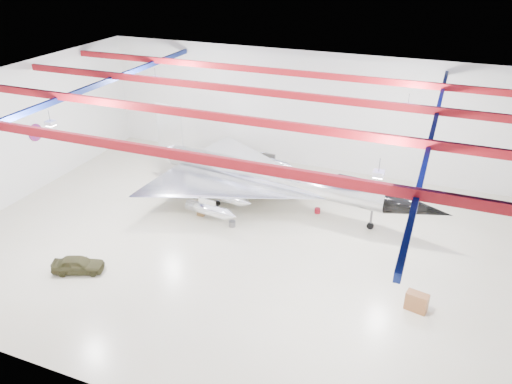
% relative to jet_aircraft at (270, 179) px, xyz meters
% --- Properties ---
extents(floor, '(40.00, 40.00, 0.00)m').
position_rel_jet_aircraft_xyz_m(floor, '(-0.06, -6.05, -2.37)').
color(floor, beige).
rests_on(floor, ground).
extents(wall_back, '(40.00, 0.00, 40.00)m').
position_rel_jet_aircraft_xyz_m(wall_back, '(-0.06, 8.95, 3.13)').
color(wall_back, silver).
rests_on(wall_back, floor).
extents(wall_left, '(0.00, 30.00, 30.00)m').
position_rel_jet_aircraft_xyz_m(wall_left, '(-20.06, -6.05, 3.13)').
color(wall_left, silver).
rests_on(wall_left, floor).
extents(ceiling, '(40.00, 40.00, 0.00)m').
position_rel_jet_aircraft_xyz_m(ceiling, '(-0.06, -6.05, 8.63)').
color(ceiling, '#0A0F38').
rests_on(ceiling, wall_back).
extents(ceiling_structure, '(39.50, 29.50, 1.08)m').
position_rel_jet_aircraft_xyz_m(ceiling_structure, '(-0.06, -6.05, 7.96)').
color(ceiling_structure, maroon).
rests_on(ceiling_structure, ceiling).
extents(wall_roundel, '(0.10, 1.50, 1.50)m').
position_rel_jet_aircraft_xyz_m(wall_roundel, '(-20.00, -4.05, 2.63)').
color(wall_roundel, '#B21414').
rests_on(wall_roundel, wall_left).
extents(jet_aircraft, '(26.48, 16.59, 7.22)m').
position_rel_jet_aircraft_xyz_m(jet_aircraft, '(0.00, 0.00, 0.00)').
color(jet_aircraft, silver).
rests_on(jet_aircraft, floor).
extents(jeep, '(3.63, 2.56, 1.15)m').
position_rel_jet_aircraft_xyz_m(jeep, '(-8.50, -13.62, -1.79)').
color(jeep, '#3A381D').
rests_on(jeep, floor).
extents(desk, '(1.40, 0.90, 1.18)m').
position_rel_jet_aircraft_xyz_m(desk, '(12.72, -9.26, -1.78)').
color(desk, brown).
rests_on(desk, floor).
extents(crate_ply, '(0.58, 0.46, 0.41)m').
position_rel_jet_aircraft_xyz_m(crate_ply, '(-4.47, -3.80, -2.17)').
color(crate_ply, olive).
rests_on(crate_ply, floor).
extents(toolbox_red, '(0.49, 0.44, 0.28)m').
position_rel_jet_aircraft_xyz_m(toolbox_red, '(-0.97, 1.12, -2.23)').
color(toolbox_red, maroon).
rests_on(toolbox_red, floor).
extents(engine_drum, '(0.52, 0.52, 0.47)m').
position_rel_jet_aircraft_xyz_m(engine_drum, '(-1.44, -4.46, -2.14)').
color(engine_drum, '#59595B').
rests_on(engine_drum, floor).
extents(parts_bin, '(0.66, 0.57, 0.41)m').
position_rel_jet_aircraft_xyz_m(parts_bin, '(1.42, 2.24, -2.16)').
color(parts_bin, olive).
rests_on(parts_bin, floor).
extents(crate_small, '(0.43, 0.35, 0.29)m').
position_rel_jet_aircraft_xyz_m(crate_small, '(-7.83, -0.52, -2.22)').
color(crate_small, '#59595B').
rests_on(crate_small, floor).
extents(tool_chest, '(0.49, 0.49, 0.41)m').
position_rel_jet_aircraft_xyz_m(tool_chest, '(4.09, 0.03, -2.16)').
color(tool_chest, maroon).
rests_on(tool_chest, floor).
extents(spares_box, '(0.50, 0.50, 0.35)m').
position_rel_jet_aircraft_xyz_m(spares_box, '(4.60, 4.47, -2.19)').
color(spares_box, '#59595B').
rests_on(spares_box, floor).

